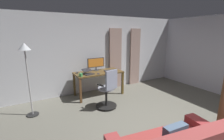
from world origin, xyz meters
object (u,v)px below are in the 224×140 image
Objects in this scene: office_chair at (108,91)px; cell_phone_by_monitor at (98,74)px; desk at (99,75)px; laptop at (88,73)px; mug_coffee at (81,75)px; floor_lamp at (26,59)px; computer_mouse at (84,72)px; computer_monitor at (96,63)px; computer_keyboard at (110,70)px; cell_phone_face_up at (77,73)px.

cell_phone_by_monitor is (-0.06, -0.73, 0.28)m from office_chair.
laptop reaches higher than desk.
office_chair reaches higher than laptop.
floor_lamp is (1.29, 0.15, 0.56)m from mug_coffee.
computer_mouse is at bearing 89.60° from office_chair.
computer_monitor is 1.37× the size of computer_keyboard.
cell_phone_face_up is at bearing -22.56° from cell_phone_by_monitor.
computer_monitor reaches higher than cell_phone_by_monitor.
floor_lamp is at bearing 17.97° from computer_monitor.
mug_coffee reaches higher than computer_mouse.
laptop is 0.21× the size of floor_lamp.
cell_phone_face_up is 1.57m from floor_lamp.
floor_lamp is at bearing 8.73° from computer_keyboard.
cell_phone_face_up is (0.18, -0.11, -0.01)m from computer_mouse.
floor_lamp reaches higher than cell_phone_by_monitor.
floor_lamp is (1.96, 0.64, 0.37)m from computer_monitor.
office_chair is 1.84× the size of computer_monitor.
cell_phone_by_monitor is at bearing 64.50° from desk.
computer_mouse is 0.06× the size of floor_lamp.
computer_monitor is 3.95× the size of cell_phone_face_up.
desk is 4.10× the size of laptop.
laptop is 2.51× the size of cell_phone_face_up.
office_chair is 1.30m from computer_monitor.
mug_coffee is (0.48, -0.70, 0.32)m from office_chair.
mug_coffee is at bearing -173.19° from floor_lamp.
mug_coffee is 0.08× the size of floor_lamp.
cell_phone_face_up is at bearing -92.99° from mug_coffee.
desk is at bearing -99.93° from cell_phone_by_monitor.
computer_keyboard is at bearing 171.50° from computer_mouse.
computer_monitor is 3.95× the size of cell_phone_by_monitor.
mug_coffee is (1.05, 0.21, 0.04)m from computer_keyboard.
office_chair is at bearing 58.02° from computer_keyboard.
mug_coffee is (0.55, 0.03, 0.04)m from cell_phone_by_monitor.
office_chair is 10.48× the size of computer_mouse.
computer_keyboard is 0.24× the size of floor_lamp.
cell_phone_face_up is at bearing -13.04° from computer_keyboard.
desk is 0.72m from mug_coffee.
office_chair is at bearing 80.99° from computer_monitor.
mug_coffee is at bearing 21.06° from desk.
office_chair reaches higher than desk.
desk is at bearing -158.94° from mug_coffee.
cell_phone_by_monitor is 1.07× the size of mug_coffee.
laptop is at bearing 109.58° from computer_mouse.
computer_monitor is 2.10m from floor_lamp.
cell_phone_face_up is (0.25, -0.30, -0.04)m from laptop.
floor_lamp reaches higher than desk.
office_chair is 0.60× the size of floor_lamp.
cell_phone_by_monitor is at bearing -176.78° from mug_coffee.
office_chair reaches higher than cell_phone_by_monitor.
cell_phone_by_monitor is 0.55m from mug_coffee.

